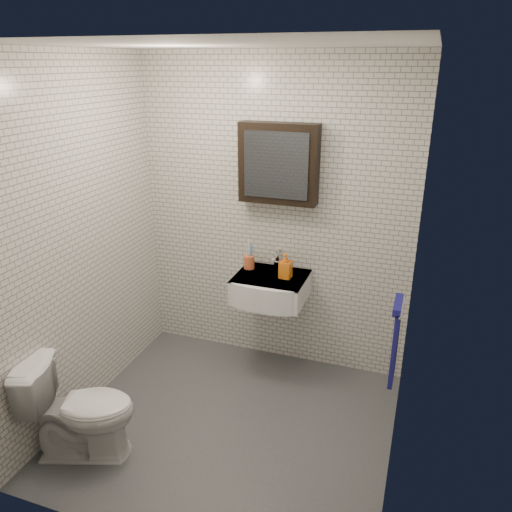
# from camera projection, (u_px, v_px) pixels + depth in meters

# --- Properties ---
(ground) EXTENTS (2.20, 2.00, 0.01)m
(ground) POSITION_uv_depth(u_px,v_px,m) (230.00, 425.00, 3.54)
(ground) COLOR #494C50
(ground) RESTS_ON ground
(room_shell) EXTENTS (2.22, 2.02, 2.51)m
(room_shell) POSITION_uv_depth(u_px,v_px,m) (225.00, 230.00, 3.01)
(room_shell) COLOR silver
(room_shell) RESTS_ON ground
(washbasin) EXTENTS (0.55, 0.50, 0.20)m
(washbasin) POSITION_uv_depth(u_px,v_px,m) (269.00, 289.00, 3.90)
(washbasin) COLOR white
(washbasin) RESTS_ON room_shell
(faucet) EXTENTS (0.06, 0.20, 0.15)m
(faucet) POSITION_uv_depth(u_px,v_px,m) (277.00, 261.00, 4.01)
(faucet) COLOR silver
(faucet) RESTS_ON washbasin
(mirror_cabinet) EXTENTS (0.60, 0.15, 0.60)m
(mirror_cabinet) POSITION_uv_depth(u_px,v_px,m) (279.00, 164.00, 3.72)
(mirror_cabinet) COLOR black
(mirror_cabinet) RESTS_ON room_shell
(towel_rail) EXTENTS (0.09, 0.30, 0.58)m
(towel_rail) POSITION_uv_depth(u_px,v_px,m) (396.00, 338.00, 3.26)
(towel_rail) COLOR silver
(towel_rail) RESTS_ON room_shell
(toothbrush_cup) EXTENTS (0.11, 0.11, 0.24)m
(toothbrush_cup) POSITION_uv_depth(u_px,v_px,m) (249.00, 261.00, 4.02)
(toothbrush_cup) COLOR #D25E34
(toothbrush_cup) RESTS_ON washbasin
(soap_bottle) EXTENTS (0.09, 0.10, 0.20)m
(soap_bottle) POSITION_uv_depth(u_px,v_px,m) (286.00, 266.00, 3.83)
(soap_bottle) COLOR orange
(soap_bottle) RESTS_ON washbasin
(toilet) EXTENTS (0.77, 0.59, 0.70)m
(toilet) POSITION_uv_depth(u_px,v_px,m) (80.00, 409.00, 3.18)
(toilet) COLOR white
(toilet) RESTS_ON ground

